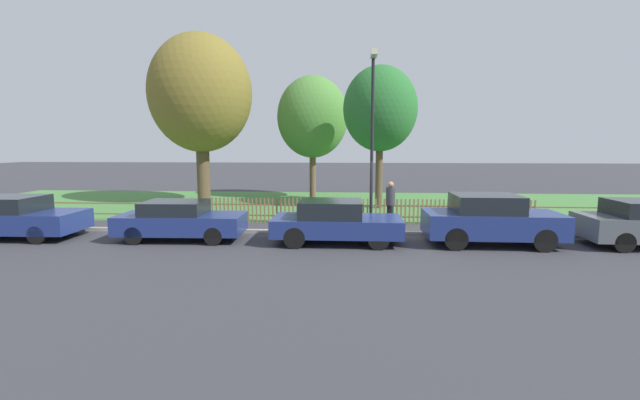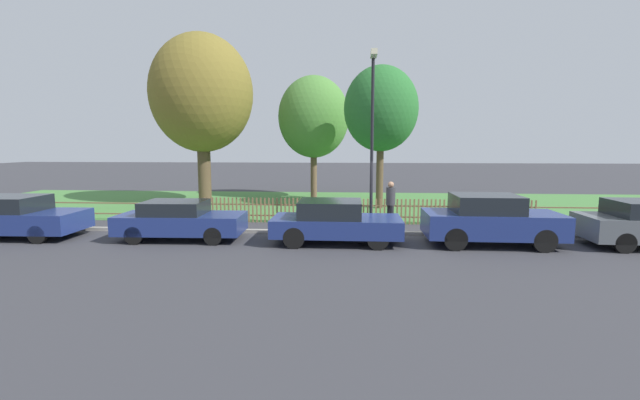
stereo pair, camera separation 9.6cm
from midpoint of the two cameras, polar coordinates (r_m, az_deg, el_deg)
ground_plane at (r=14.76m, az=6.54°, el=-4.67°), size 120.00×120.00×0.00m
kerb_stone at (r=14.84m, az=6.52°, el=-4.36°), size 43.19×0.20×0.12m
grass_strip at (r=22.29m, az=5.74°, el=-0.57°), size 43.19×11.03×0.01m
park_fence at (r=16.78m, az=6.26°, el=-1.50°), size 43.19×0.05×0.99m
parked_car_silver_hatchback at (r=17.41m, az=-35.51°, el=-1.83°), size 4.34×1.96×1.39m
parked_car_black_saloon at (r=14.57m, az=-17.97°, el=-2.54°), size 4.05×1.79×1.27m
parked_car_navy_estate at (r=13.39m, az=2.19°, el=-2.86°), size 4.01×1.83×1.35m
parked_car_red_compact at (r=14.10m, az=21.92°, el=-2.46°), size 4.04×1.85×1.56m
covered_motorcycle at (r=15.54m, az=0.12°, el=-1.71°), size 1.89×0.89×0.98m
tree_nearest_kerb at (r=23.68m, az=-15.38°, el=13.47°), size 5.29×5.29×8.78m
tree_behind_motorcycle at (r=24.75m, az=-0.74°, el=10.97°), size 4.02×4.02×6.96m
tree_mid_park at (r=20.96m, az=8.26°, el=11.90°), size 3.52×3.52×6.80m
pedestrian_by_lamp at (r=16.25m, az=9.56°, el=-0.17°), size 0.44×0.44×1.71m
street_lamp at (r=14.88m, az=7.19°, el=10.20°), size 0.20×0.79×6.13m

